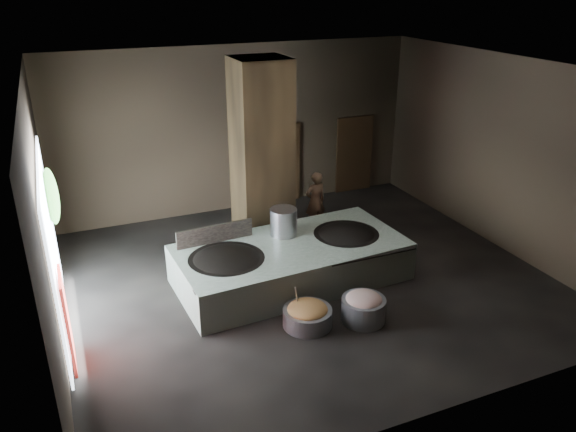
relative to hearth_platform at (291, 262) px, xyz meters
name	(u,v)px	position (x,y,z in m)	size (l,w,h in m)	color
floor	(306,280)	(0.33, -0.08, -0.47)	(10.00, 9.00, 0.10)	black
ceiling	(310,66)	(0.33, -0.08, 4.13)	(10.00, 9.00, 0.10)	black
back_wall	(238,129)	(0.33, 4.47, 1.83)	(10.00, 0.10, 4.50)	black
front_wall	(449,287)	(0.33, -4.63, 1.83)	(10.00, 0.10, 4.50)	black
left_wall	(41,220)	(-4.72, -0.08, 1.83)	(0.10, 9.00, 4.50)	black
right_wall	(502,153)	(5.38, -0.08, 1.83)	(0.10, 9.00, 4.50)	black
pillar	(262,157)	(0.03, 1.82, 1.83)	(1.20, 1.20, 4.50)	black
hearth_platform	(291,262)	(0.00, 0.00, 0.00)	(4.86, 2.32, 0.85)	#B4C7B3
platform_cap	(291,246)	(0.00, 0.00, 0.39)	(4.75, 2.28, 0.03)	black
wok_left	(227,262)	(-1.45, -0.05, 0.33)	(1.53, 1.53, 0.42)	black
wok_left_rim	(227,259)	(-1.45, -0.05, 0.40)	(1.56, 1.56, 0.05)	black
wok_right	(346,237)	(1.35, 0.05, 0.33)	(1.43, 1.43, 0.40)	black
wok_right_rim	(346,234)	(1.35, 0.05, 0.40)	(1.46, 1.46, 0.05)	black
stock_pot	(284,222)	(0.05, 0.55, 0.71)	(0.59, 0.59, 0.63)	#ADAEB5
splash_guard	(215,234)	(-1.45, 0.75, 0.61)	(1.69, 0.06, 0.42)	black
cook	(315,201)	(1.60, 2.18, 0.36)	(0.57, 0.37, 1.57)	#895F45
veg_basin	(307,317)	(-0.40, -1.71, -0.25)	(0.94, 0.94, 0.34)	gray
veg_fill	(307,309)	(-0.40, -1.71, -0.07)	(0.77, 0.77, 0.24)	olive
ladle	(297,298)	(-0.55, -1.56, 0.13)	(0.03, 0.03, 0.74)	#ADAEB5
meat_basin	(363,310)	(0.66, -1.97, -0.19)	(0.85, 0.85, 0.47)	gray
meat_fill	(364,300)	(0.66, -1.97, 0.03)	(0.70, 0.70, 0.27)	#B4746C
doorway_near	(280,165)	(1.53, 4.37, 0.68)	(1.18, 0.08, 2.38)	black
doorway_near_glow	(275,167)	(1.38, 4.38, 0.63)	(0.89, 0.04, 2.11)	#8C6647
doorway_far	(354,155)	(3.93, 4.37, 0.68)	(1.18, 0.08, 2.38)	black
doorway_far_glow	(358,157)	(4.06, 4.35, 0.63)	(0.76, 0.04, 1.79)	#8C6647
left_opening	(53,248)	(-4.62, 0.12, 1.18)	(0.04, 4.20, 3.10)	white
pavilion_sliver	(67,321)	(-4.55, -1.18, 0.43)	(0.05, 0.90, 1.70)	maroon
tree_silhouette	(51,196)	(-4.52, 1.22, 1.78)	(0.28, 1.10, 1.10)	#194714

